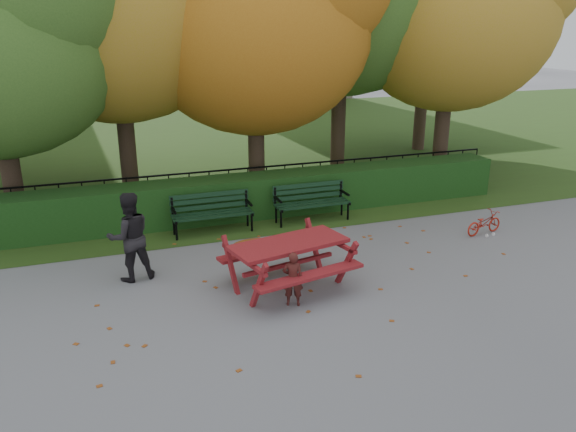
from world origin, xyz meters
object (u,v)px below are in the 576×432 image
object	(u,v)px
bench_right	(311,199)
adult	(130,237)
child	(293,279)
bicycle	(484,223)
tree_e	(468,1)
picnic_table	(289,252)
tree_a	(1,21)
bench_left	(212,210)
tree_c	(269,9)

from	to	relation	value
bench_right	adult	xyz separation A→B (m)	(-4.32, -1.98, 0.31)
child	adult	size ratio (longest dim) A/B	0.57
bench_right	bicycle	distance (m)	3.96
tree_e	bench_right	bearing A→B (deg)	-159.13
tree_e	bicycle	bearing A→B (deg)	-116.59
tree_e	child	bearing A→B (deg)	-140.65
bench_right	picnic_table	distance (m)	3.73
bench_right	adult	bearing A→B (deg)	-155.32
bicycle	tree_e	bearing A→B (deg)	-36.62
child	adult	world-z (taller)	adult
bench_right	adult	distance (m)	4.76
tree_a	child	bearing A→B (deg)	-52.86
bench_right	picnic_table	bearing A→B (deg)	-117.80
picnic_table	child	bearing A→B (deg)	-115.85
bench_left	picnic_table	xyz separation A→B (m)	(0.66, -3.29, 0.16)
tree_e	bicycle	distance (m)	6.77
bench_left	adult	size ratio (longest dim) A/B	1.09
picnic_table	bicycle	size ratio (longest dim) A/B	2.36
tree_c	child	world-z (taller)	tree_c
tree_a	adult	size ratio (longest dim) A/B	4.51
tree_c	tree_a	bearing A→B (deg)	-176.35
tree_e	bicycle	size ratio (longest dim) A/B	8.22
tree_e	bench_left	bearing A→B (deg)	-165.19
child	bicycle	xyz separation A→B (m)	(5.19, 1.75, -0.21)
adult	bench_left	bearing A→B (deg)	-143.68
bench_left	adult	xyz separation A→B (m)	(-1.92, -1.98, 0.31)
bench_left	tree_e	bearing A→B (deg)	14.81
tree_c	picnic_table	bearing A→B (deg)	-104.83
adult	bench_right	bearing A→B (deg)	-164.99
tree_a	adult	xyz separation A→B (m)	(1.97, -3.86, -3.69)
tree_c	bicycle	bearing A→B (deg)	-51.26
tree_a	bench_left	distance (m)	5.89
tree_a	child	world-z (taller)	tree_a
bench_right	bench_left	bearing A→B (deg)	180.00
tree_a	bicycle	xyz separation A→B (m)	(9.58, -4.06, -4.26)
tree_a	bench_left	world-z (taller)	tree_a
tree_e	tree_a	bearing A→B (deg)	-179.06
bench_right	tree_e	bearing A→B (deg)	20.87
tree_e	adult	bearing A→B (deg)	-157.41
tree_a	tree_c	size ratio (longest dim) A/B	0.94
bench_left	bicycle	xyz separation A→B (m)	(5.70, -2.18, -0.26)
child	bench_right	bearing A→B (deg)	-95.81
bench_left	bicycle	world-z (taller)	bench_left
bench_left	bench_right	bearing A→B (deg)	0.00
child	bicycle	distance (m)	5.48
bench_left	picnic_table	world-z (taller)	picnic_table
tree_e	child	xyz separation A→B (m)	(-7.31, -6.00, -4.61)
picnic_table	tree_c	bearing A→B (deg)	63.08
tree_e	bench_right	world-z (taller)	tree_e
tree_c	tree_e	size ratio (longest dim) A/B	0.98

